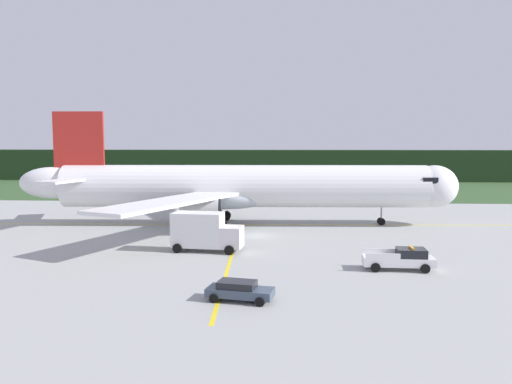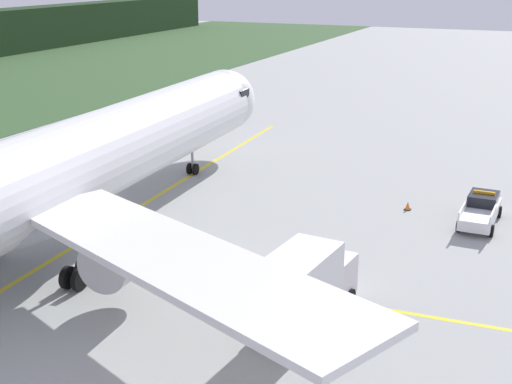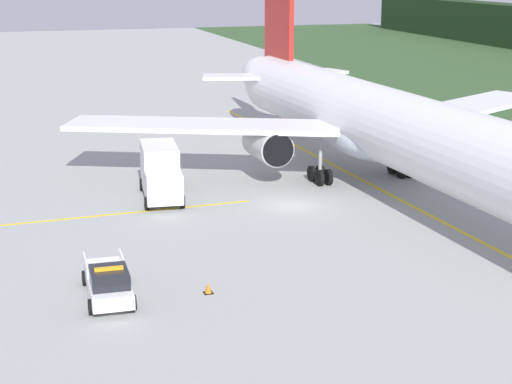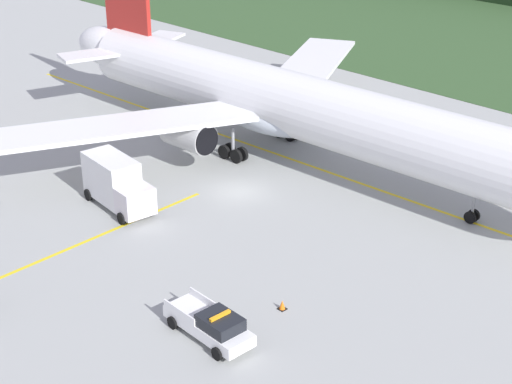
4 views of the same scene
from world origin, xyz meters
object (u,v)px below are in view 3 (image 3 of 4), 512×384
Objects in this scene: apron_cone at (208,288)px; ops_pickup_truck at (108,282)px; airliner at (380,124)px; catering_truck at (161,172)px.

ops_pickup_truck is at bearing -98.84° from apron_cone.
airliner is 26.73m from ops_pickup_truck.
airliner is 9.53× the size of ops_pickup_truck.
airliner is at bearing 133.55° from apron_cone.
ops_pickup_truck is 9.73× the size of apron_cone.
apron_cone is at bearing -46.45° from airliner.
ops_pickup_truck is at bearing -54.88° from airliner.
catering_truck is (-17.10, 5.98, 1.02)m from ops_pickup_truck.
catering_truck reaches higher than ops_pickup_truck.
catering_truck is (-1.88, -15.65, -2.79)m from airliner.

